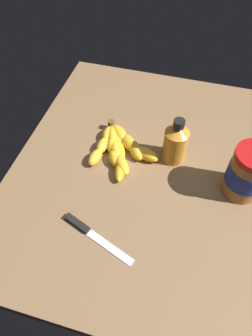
# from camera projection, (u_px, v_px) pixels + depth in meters

# --- Properties ---
(ground_plane) EXTENTS (0.86, 0.70, 0.05)m
(ground_plane) POSITION_uv_depth(u_px,v_px,m) (141.00, 171.00, 0.85)
(ground_plane) COLOR brown
(banana_bunch) EXTENTS (0.21, 0.20, 0.03)m
(banana_bunch) POSITION_uv_depth(u_px,v_px,m) (119.00, 146.00, 0.85)
(banana_bunch) COLOR gold
(banana_bunch) RESTS_ON ground_plane
(peanut_butter_jar) EXTENTS (0.10, 0.10, 0.14)m
(peanut_butter_jar) POSITION_uv_depth(u_px,v_px,m) (247.00, 173.00, 0.73)
(peanut_butter_jar) COLOR #9E602D
(peanut_butter_jar) RESTS_ON ground_plane
(honey_bottle) EXTENTS (0.07, 0.07, 0.14)m
(honey_bottle) POSITION_uv_depth(u_px,v_px,m) (176.00, 142.00, 0.80)
(honey_bottle) COLOR orange
(honey_bottle) RESTS_ON ground_plane
(butter_knife) EXTENTS (0.09, 0.19, 0.01)m
(butter_knife) POSITION_uv_depth(u_px,v_px,m) (92.00, 234.00, 0.70)
(butter_knife) COLOR silver
(butter_knife) RESTS_ON ground_plane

